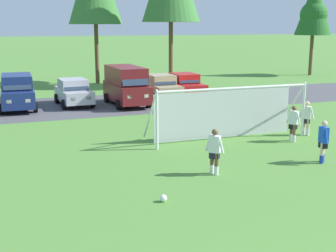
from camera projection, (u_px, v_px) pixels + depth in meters
name	position (u px, v px, depth m)	size (l,w,h in m)	color
ground_plane	(142.00, 141.00, 21.01)	(400.00, 400.00, 0.00)	#518438
parking_lot_strip	(97.00, 105.00, 30.33)	(52.00, 8.40, 0.01)	#4C4C51
soccer_ball	(163.00, 198.00, 13.74)	(0.22, 0.22, 0.22)	white
soccer_goal	(226.00, 111.00, 21.23)	(7.44, 1.98, 2.57)	white
player_striker_near	(306.00, 118.00, 21.91)	(0.54, 0.62, 1.64)	beige
player_midfield_center	(214.00, 152.00, 16.14)	(0.53, 0.63, 1.64)	brown
player_defender_far	(293.00, 124.00, 20.72)	(0.40, 0.71, 1.64)	brown
player_winger_left	(323.00, 142.00, 17.50)	(0.33, 0.72, 1.64)	beige
parked_car_slot_center_left	(17.00, 92.00, 28.58)	(2.23, 4.65, 2.16)	navy
parked_car_slot_center	(74.00, 92.00, 30.05)	(2.21, 4.29, 1.72)	#B2B2BC
parked_car_slot_center_right	(126.00, 85.00, 30.06)	(2.31, 4.86, 2.52)	maroon
parked_car_slot_right	(161.00, 87.00, 32.63)	(2.05, 4.21, 1.72)	tan
parked_car_slot_far_right	(185.00, 85.00, 33.45)	(2.06, 4.21, 1.72)	red
tree_right_edge	(314.00, 8.00, 46.90)	(3.72, 3.72, 9.93)	brown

